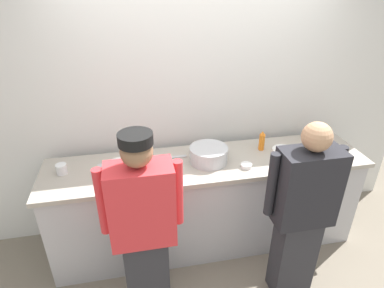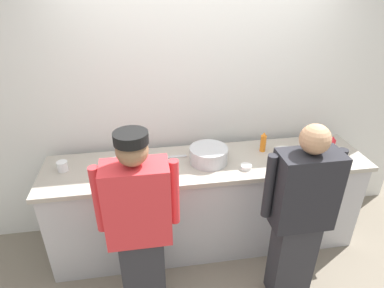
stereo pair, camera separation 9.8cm
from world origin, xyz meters
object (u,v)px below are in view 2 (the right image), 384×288
at_px(plate_stack_rear, 285,153).
at_px(squeeze_bottle_secondary, 314,136).
at_px(ramekin_orange_sauce, 329,148).
at_px(ramekin_green_sauce, 246,167).
at_px(chef_center, 300,215).
at_px(squeeze_bottle_spare, 331,147).
at_px(squeeze_bottle_primary, 263,142).
at_px(mixing_bowl_steel, 209,155).
at_px(sheet_tray, 125,170).
at_px(chef_near_left, 140,227).
at_px(deli_cup, 63,166).
at_px(chefs_knife, 169,157).
at_px(plate_stack_front, 121,164).

height_order(plate_stack_rear, squeeze_bottle_secondary, squeeze_bottle_secondary).
bearing_deg(ramekin_orange_sauce, ramekin_green_sauce, -167.59).
height_order(plate_stack_rear, ramekin_green_sauce, plate_stack_rear).
height_order(chef_center, ramekin_orange_sauce, chef_center).
bearing_deg(squeeze_bottle_spare, squeeze_bottle_primary, 162.05).
bearing_deg(plate_stack_rear, mixing_bowl_steel, 179.42).
xyz_separation_m(sheet_tray, ramekin_green_sauce, (1.03, -0.13, 0.01)).
xyz_separation_m(plate_stack_rear, squeeze_bottle_secondary, (0.34, 0.14, 0.08)).
bearing_deg(sheet_tray, chef_center, -26.76).
height_order(chef_near_left, deli_cup, chef_near_left).
relative_size(chef_near_left, squeeze_bottle_spare, 7.99).
bearing_deg(ramekin_orange_sauce, squeeze_bottle_primary, 172.20).
height_order(sheet_tray, deli_cup, deli_cup).
height_order(sheet_tray, chefs_knife, sheet_tray).
height_order(chef_near_left, chefs_knife, chef_near_left).
bearing_deg(chef_near_left, squeeze_bottle_spare, 18.20).
bearing_deg(chefs_knife, chef_center, -42.22).
bearing_deg(chef_near_left, mixing_bowl_steel, 45.94).
height_order(sheet_tray, squeeze_bottle_primary, squeeze_bottle_primary).
bearing_deg(mixing_bowl_steel, plate_stack_front, 177.07).
height_order(squeeze_bottle_primary, squeeze_bottle_spare, squeeze_bottle_spare).
bearing_deg(sheet_tray, squeeze_bottle_spare, -1.15).
distance_m(plate_stack_rear, deli_cup, 1.97).
bearing_deg(deli_cup, sheet_tray, -9.66).
bearing_deg(squeeze_bottle_primary, plate_stack_front, -176.77).
bearing_deg(ramekin_green_sauce, squeeze_bottle_primary, 48.42).
distance_m(ramekin_orange_sauce, chefs_knife, 1.51).
bearing_deg(ramekin_orange_sauce, chef_center, -130.66).
bearing_deg(chefs_knife, mixing_bowl_steel, -20.52).
xyz_separation_m(plate_stack_rear, ramekin_green_sauce, (-0.42, -0.16, -0.00)).
height_order(mixing_bowl_steel, ramekin_orange_sauce, mixing_bowl_steel).
bearing_deg(squeeze_bottle_primary, ramekin_orange_sauce, -7.80).
distance_m(ramekin_orange_sauce, deli_cup, 2.42).
height_order(chef_center, squeeze_bottle_secondary, chef_center).
height_order(plate_stack_front, mixing_bowl_steel, mixing_bowl_steel).
relative_size(chef_center, sheet_tray, 3.76).
distance_m(ramekin_green_sauce, deli_cup, 1.56).
bearing_deg(squeeze_bottle_primary, chef_near_left, -146.96).
relative_size(mixing_bowl_steel, chefs_knife, 1.23).
distance_m(sheet_tray, ramekin_orange_sauce, 1.90).
distance_m(mixing_bowl_steel, ramekin_orange_sauce, 1.17).
height_order(mixing_bowl_steel, deli_cup, mixing_bowl_steel).
bearing_deg(plate_stack_front, sheet_tray, -66.01).
bearing_deg(chefs_knife, plate_stack_rear, -7.26).
xyz_separation_m(sheet_tray, squeeze_bottle_primary, (1.27, 0.15, 0.08)).
relative_size(plate_stack_front, squeeze_bottle_spare, 1.15).
xyz_separation_m(deli_cup, chefs_knife, (0.91, 0.08, -0.04)).
bearing_deg(mixing_bowl_steel, squeeze_bottle_secondary, 7.15).
bearing_deg(ramekin_orange_sauce, plate_stack_front, 179.63).
xyz_separation_m(chef_near_left, squeeze_bottle_primary, (1.17, 0.76, 0.18)).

